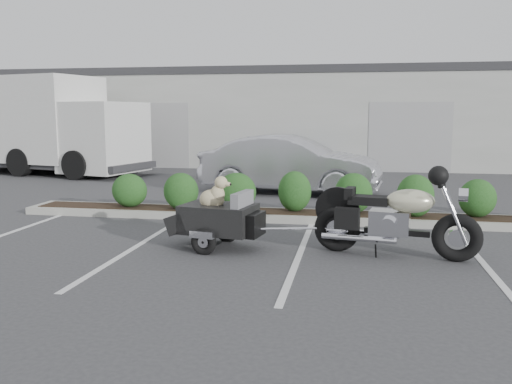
% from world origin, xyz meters
% --- Properties ---
extents(ground, '(90.00, 90.00, 0.00)m').
position_xyz_m(ground, '(0.00, 0.00, 0.00)').
color(ground, '#38383A').
rests_on(ground, ground).
extents(planter_kerb, '(12.00, 1.00, 0.15)m').
position_xyz_m(planter_kerb, '(1.00, 2.20, 0.07)').
color(planter_kerb, '#9E9E93').
rests_on(planter_kerb, ground).
extents(building, '(26.00, 10.00, 4.00)m').
position_xyz_m(building, '(0.00, 17.00, 2.00)').
color(building, '#9EA099').
rests_on(building, ground).
extents(motorcycle, '(2.52, 1.02, 1.45)m').
position_xyz_m(motorcycle, '(2.63, -0.45, 0.58)').
color(motorcycle, black).
rests_on(motorcycle, ground).
extents(pet_trailer, '(2.04, 1.16, 1.20)m').
position_xyz_m(pet_trailer, '(-0.15, -0.42, 0.51)').
color(pet_trailer, black).
rests_on(pet_trailer, ground).
extents(sedan, '(5.01, 2.27, 1.60)m').
position_xyz_m(sedan, '(0.29, 5.87, 0.80)').
color(sedan, '#B9B8C0').
rests_on(sedan, ground).
extents(dumpster, '(2.19, 1.69, 1.30)m').
position_xyz_m(dumpster, '(-0.90, 11.00, 0.66)').
color(dumpster, navy).
rests_on(dumpster, ground).
extents(delivery_truck, '(7.97, 4.16, 3.48)m').
position_xyz_m(delivery_truck, '(-9.01, 9.35, 1.67)').
color(delivery_truck, silver).
rests_on(delivery_truck, ground).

